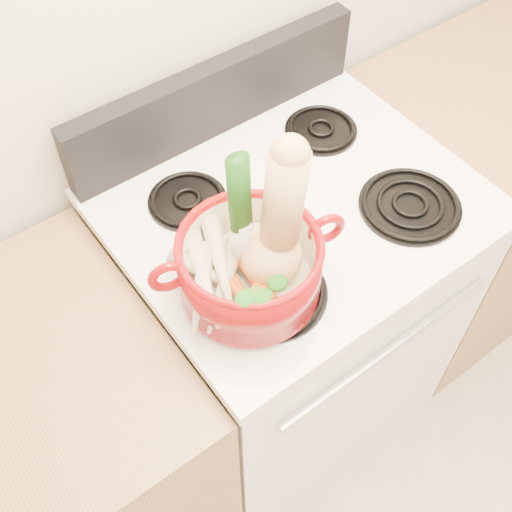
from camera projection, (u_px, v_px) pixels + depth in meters
stove_body at (287, 318)px, 1.80m from camera, size 0.76×0.65×0.92m
cooktop at (295, 206)px, 1.42m from camera, size 0.78×0.67×0.03m
control_backsplash at (216, 98)px, 1.48m from camera, size 0.76×0.05×0.18m
oven_handle at (390, 350)px, 1.38m from camera, size 0.60×0.02×0.02m
burner_front_left at (271, 292)px, 1.25m from camera, size 0.22×0.22×0.02m
burner_front_right at (410, 204)px, 1.39m from camera, size 0.22×0.22×0.02m
burner_back_left at (187, 199)px, 1.40m from camera, size 0.17×0.17×0.02m
burner_back_right at (321, 129)px, 1.53m from camera, size 0.17×0.17×0.02m
dutch_oven at (250, 267)px, 1.19m from camera, size 0.33×0.33×0.13m
pot_handle_left at (168, 277)px, 1.13m from camera, size 0.08×0.04×0.08m
pot_handle_right at (326, 229)px, 1.19m from camera, size 0.08×0.04×0.08m
squash at (273, 223)px, 1.11m from camera, size 0.16×0.14×0.31m
leek at (241, 217)px, 1.12m from camera, size 0.05×0.06×0.30m
ginger at (247, 241)px, 1.25m from camera, size 0.10×0.08×0.05m
parsnip_0 at (231, 275)px, 1.21m from camera, size 0.05×0.21×0.06m
parsnip_1 at (223, 288)px, 1.18m from camera, size 0.17×0.14×0.05m
parsnip_2 at (213, 274)px, 1.19m from camera, size 0.11×0.18×0.06m
parsnip_3 at (201, 288)px, 1.16m from camera, size 0.15×0.16×0.06m
parsnip_4 at (203, 275)px, 1.17m from camera, size 0.11×0.22×0.06m
parsnip_5 at (221, 267)px, 1.18m from camera, size 0.12×0.21×0.06m
carrot_0 at (239, 289)px, 1.19m from camera, size 0.06×0.16×0.04m
carrot_1 at (237, 293)px, 1.17m from camera, size 0.03×0.16×0.05m
carrot_2 at (251, 277)px, 1.19m from camera, size 0.03×0.16×0.04m
carrot_3 at (256, 292)px, 1.17m from camera, size 0.14×0.12×0.05m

